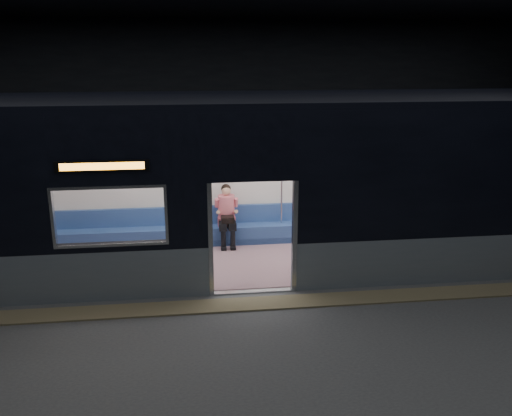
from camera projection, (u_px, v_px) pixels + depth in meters
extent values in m
cube|color=#47494C|center=(261.00, 320.00, 8.74)|extent=(24.00, 14.00, 0.01)
cube|color=black|center=(227.00, 115.00, 14.69)|extent=(24.00, 0.04, 5.00)
cube|color=#8C7F59|center=(256.00, 304.00, 9.26)|extent=(22.80, 0.50, 0.03)
cube|color=gray|center=(508.00, 256.00, 10.20)|extent=(8.30, 0.12, 0.90)
cube|color=black|center=(253.00, 148.00, 9.01)|extent=(1.40, 0.12, 1.15)
cube|color=#B7BABC|center=(210.00, 240.00, 9.37)|extent=(0.08, 0.14, 2.05)
cube|color=#B7BABC|center=(294.00, 236.00, 9.55)|extent=(0.08, 0.14, 2.05)
cube|color=black|center=(102.00, 166.00, 8.71)|extent=(1.50, 0.04, 0.18)
cube|color=orange|center=(102.00, 166.00, 8.70)|extent=(1.34, 0.03, 0.12)
cube|color=silver|center=(237.00, 171.00, 12.04)|extent=(18.00, 0.12, 3.20)
cube|color=black|center=(244.00, 100.00, 10.20)|extent=(18.00, 3.00, 0.15)
cube|color=gray|center=(245.00, 261.00, 11.11)|extent=(17.76, 2.76, 0.04)
cube|color=silver|center=(244.00, 149.00, 10.46)|extent=(17.76, 2.76, 0.10)
cube|color=#315B8E|center=(239.00, 233.00, 12.12)|extent=(11.00, 0.48, 0.41)
cube|color=#315B8E|center=(238.00, 214.00, 12.18)|extent=(11.00, 0.10, 0.40)
cube|color=#755558|center=(66.00, 281.00, 9.62)|extent=(4.40, 0.48, 0.41)
cube|color=#755558|center=(421.00, 263.00, 10.40)|extent=(4.40, 0.48, 0.41)
cylinder|color=silver|center=(198.00, 227.00, 9.60)|extent=(0.04, 0.04, 2.26)
cylinder|color=silver|center=(195.00, 195.00, 11.75)|extent=(0.04, 0.04, 2.26)
cylinder|color=silver|center=(303.00, 223.00, 9.83)|extent=(0.04, 0.04, 2.26)
cylinder|color=silver|center=(282.00, 192.00, 11.98)|extent=(0.04, 0.04, 2.26)
cylinder|color=silver|center=(239.00, 159.00, 11.60)|extent=(11.00, 0.03, 0.03)
cube|color=black|center=(223.00, 225.00, 11.78)|extent=(0.16, 0.45, 0.15)
cube|color=black|center=(232.00, 225.00, 11.81)|extent=(0.16, 0.45, 0.15)
cylinder|color=black|center=(223.00, 240.00, 11.66)|extent=(0.11, 0.11, 0.43)
cylinder|color=black|center=(233.00, 240.00, 11.69)|extent=(0.11, 0.11, 0.43)
cube|color=#E36F7A|center=(227.00, 221.00, 11.97)|extent=(0.39, 0.21, 0.19)
cylinder|color=#E36F7A|center=(226.00, 206.00, 11.90)|extent=(0.43, 0.43, 0.50)
sphere|color=tan|center=(226.00, 191.00, 11.78)|extent=(0.20, 0.20, 0.20)
sphere|color=black|center=(226.00, 189.00, 11.81)|extent=(0.21, 0.21, 0.21)
cube|color=black|center=(228.00, 219.00, 11.69)|extent=(0.31, 0.28, 0.14)
cube|color=white|center=(364.00, 173.00, 12.34)|extent=(1.03, 0.03, 0.67)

